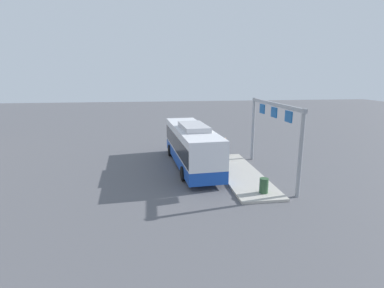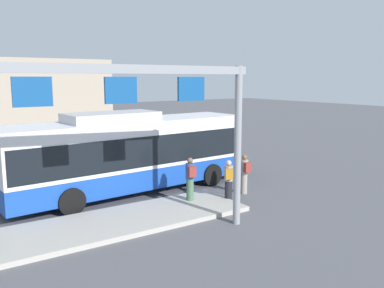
{
  "view_description": "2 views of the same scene",
  "coord_description": "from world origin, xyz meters",
  "px_view_note": "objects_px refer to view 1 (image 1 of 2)",
  "views": [
    {
      "loc": [
        -22.19,
        3.0,
        6.97
      ],
      "look_at": [
        1.26,
        -0.22,
        1.51
      ],
      "focal_mm": 27.9,
      "sensor_mm": 36.0,
      "label": 1
    },
    {
      "loc": [
        -7.23,
        -15.35,
        4.82
      ],
      "look_at": [
        2.97,
        -0.24,
        1.86
      ],
      "focal_mm": 38.17,
      "sensor_mm": 36.0,
      "label": 2
    }
  ],
  "objects_px": {
    "bus_main": "(191,144)",
    "person_waiting_mid": "(222,149)",
    "trash_bin": "(264,186)",
    "person_waiting_near": "(225,146)",
    "person_boarding": "(216,143)"
  },
  "relations": [
    {
      "from": "bus_main",
      "to": "person_waiting_mid",
      "type": "height_order",
      "value": "bus_main"
    },
    {
      "from": "person_waiting_mid",
      "to": "trash_bin",
      "type": "xyz_separation_m",
      "value": [
        -7.51,
        -0.73,
        -0.44
      ]
    },
    {
      "from": "bus_main",
      "to": "person_waiting_near",
      "type": "relative_size",
      "value": 6.43
    },
    {
      "from": "bus_main",
      "to": "trash_bin",
      "type": "xyz_separation_m",
      "value": [
        -6.3,
        -3.47,
        -1.2
      ]
    },
    {
      "from": "person_boarding",
      "to": "person_waiting_mid",
      "type": "distance_m",
      "value": 2.7
    },
    {
      "from": "bus_main",
      "to": "person_waiting_near",
      "type": "distance_m",
      "value": 4.33
    },
    {
      "from": "bus_main",
      "to": "person_boarding",
      "type": "height_order",
      "value": "bus_main"
    },
    {
      "from": "bus_main",
      "to": "person_boarding",
      "type": "distance_m",
      "value": 4.89
    },
    {
      "from": "person_waiting_near",
      "to": "person_waiting_mid",
      "type": "relative_size",
      "value": 1.0
    },
    {
      "from": "person_waiting_near",
      "to": "trash_bin",
      "type": "xyz_separation_m",
      "value": [
        -8.91,
        -0.14,
        -0.28
      ]
    },
    {
      "from": "bus_main",
      "to": "trash_bin",
      "type": "distance_m",
      "value": 7.29
    },
    {
      "from": "person_boarding",
      "to": "bus_main",
      "type": "bearing_deg",
      "value": 62.87
    },
    {
      "from": "person_boarding",
      "to": "person_waiting_near",
      "type": "relative_size",
      "value": 1.0
    },
    {
      "from": "bus_main",
      "to": "person_waiting_mid",
      "type": "relative_size",
      "value": 6.43
    },
    {
      "from": "person_waiting_near",
      "to": "trash_bin",
      "type": "distance_m",
      "value": 8.91
    }
  ]
}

